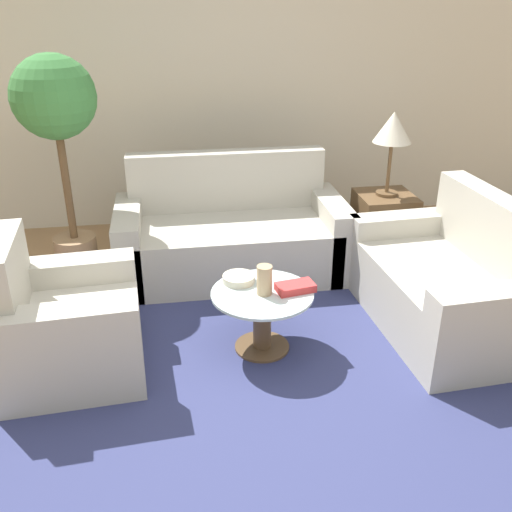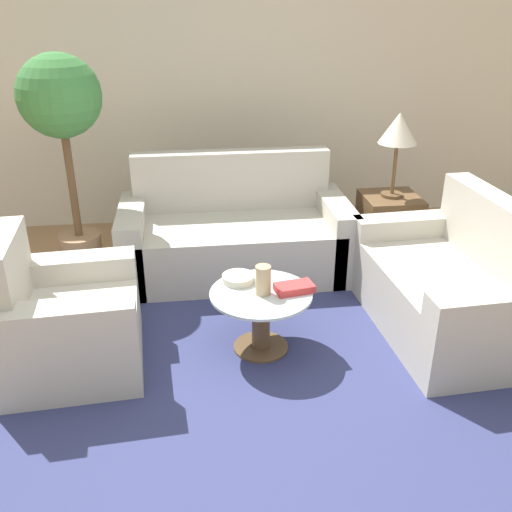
# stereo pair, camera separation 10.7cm
# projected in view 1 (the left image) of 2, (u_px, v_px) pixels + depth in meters

# --- Properties ---
(ground_plane) EXTENTS (14.00, 14.00, 0.00)m
(ground_plane) POSITION_uv_depth(u_px,v_px,m) (260.00, 416.00, 3.13)
(ground_plane) COLOR #9E754C
(wall_back) EXTENTS (10.00, 0.06, 2.60)m
(wall_back) POSITION_uv_depth(u_px,v_px,m) (207.00, 87.00, 5.32)
(wall_back) COLOR beige
(wall_back) RESTS_ON ground_plane
(rug) EXTENTS (3.51, 3.25, 0.01)m
(rug) POSITION_uv_depth(u_px,v_px,m) (262.00, 347.00, 3.73)
(rug) COLOR navy
(rug) RESTS_ON ground_plane
(sofa_main) EXTENTS (1.82, 0.88, 0.93)m
(sofa_main) POSITION_uv_depth(u_px,v_px,m) (231.00, 235.00, 4.68)
(sofa_main) COLOR #B2AD9E
(sofa_main) RESTS_ON ground_plane
(armchair) EXTENTS (0.86, 0.89, 0.89)m
(armchair) POSITION_uv_depth(u_px,v_px,m) (61.00, 328.00, 3.40)
(armchair) COLOR #B2AD9E
(armchair) RESTS_ON ground_plane
(loveseat) EXTENTS (0.91, 1.46, 0.91)m
(loveseat) POSITION_uv_depth(u_px,v_px,m) (451.00, 286.00, 3.89)
(loveseat) COLOR #B2AD9E
(loveseat) RESTS_ON ground_plane
(coffee_table) EXTENTS (0.65, 0.65, 0.42)m
(coffee_table) POSITION_uv_depth(u_px,v_px,m) (262.00, 312.00, 3.62)
(coffee_table) COLOR brown
(coffee_table) RESTS_ON ground_plane
(side_table) EXTENTS (0.46, 0.46, 0.58)m
(side_table) POSITION_uv_depth(u_px,v_px,m) (383.00, 227.00, 4.87)
(side_table) COLOR brown
(side_table) RESTS_ON ground_plane
(table_lamp) EXTENTS (0.31, 0.31, 0.68)m
(table_lamp) POSITION_uv_depth(u_px,v_px,m) (393.00, 130.00, 4.52)
(table_lamp) COLOR brown
(table_lamp) RESTS_ON side_table
(potted_plant) EXTENTS (0.61, 0.61, 1.74)m
(potted_plant) POSITION_uv_depth(u_px,v_px,m) (57.00, 123.00, 4.15)
(potted_plant) COLOR #93704C
(potted_plant) RESTS_ON ground_plane
(vase) EXTENTS (0.10, 0.10, 0.19)m
(vase) POSITION_uv_depth(u_px,v_px,m) (264.00, 280.00, 3.50)
(vase) COLOR tan
(vase) RESTS_ON coffee_table
(bowl) EXTENTS (0.21, 0.21, 0.05)m
(bowl) POSITION_uv_depth(u_px,v_px,m) (239.00, 279.00, 3.67)
(bowl) COLOR beige
(bowl) RESTS_ON coffee_table
(book_stack) EXTENTS (0.26, 0.17, 0.05)m
(book_stack) POSITION_uv_depth(u_px,v_px,m) (295.00, 287.00, 3.56)
(book_stack) COLOR #BC3333
(book_stack) RESTS_ON coffee_table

